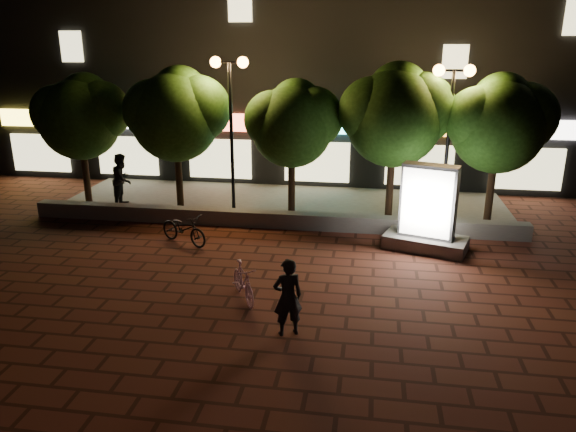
% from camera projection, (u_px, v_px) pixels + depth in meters
% --- Properties ---
extents(ground, '(80.00, 80.00, 0.00)m').
position_uv_depth(ground, '(241.00, 277.00, 13.89)').
color(ground, '#502419').
rests_on(ground, ground).
extents(retaining_wall, '(16.00, 0.45, 0.50)m').
position_uv_depth(retaining_wall, '(270.00, 219.00, 17.57)').
color(retaining_wall, slate).
rests_on(retaining_wall, ground).
extents(sidewalk, '(16.00, 5.00, 0.08)m').
position_uv_depth(sidewalk, '(282.00, 203.00, 19.99)').
color(sidewalk, slate).
rests_on(sidewalk, ground).
extents(building_block, '(28.00, 8.12, 11.30)m').
position_uv_depth(building_block, '(305.00, 57.00, 24.56)').
color(building_block, black).
rests_on(building_block, ground).
extents(tree_far_left, '(3.36, 2.80, 4.63)m').
position_uv_depth(tree_far_left, '(81.00, 114.00, 19.02)').
color(tree_far_left, black).
rests_on(tree_far_left, sidewalk).
extents(tree_left, '(3.60, 3.00, 4.89)m').
position_uv_depth(tree_left, '(177.00, 112.00, 18.46)').
color(tree_left, black).
rests_on(tree_left, sidewalk).
extents(tree_mid, '(3.24, 2.70, 4.50)m').
position_uv_depth(tree_mid, '(294.00, 121.00, 17.95)').
color(tree_mid, black).
rests_on(tree_mid, sidewalk).
extents(tree_right, '(3.72, 3.10, 5.07)m').
position_uv_depth(tree_right, '(396.00, 112.00, 17.36)').
color(tree_right, black).
rests_on(tree_right, sidewalk).
extents(tree_far_right, '(3.48, 2.90, 4.76)m').
position_uv_depth(tree_far_right, '(500.00, 121.00, 16.95)').
color(tree_far_right, black).
rests_on(tree_far_right, sidewalk).
extents(street_lamp_left, '(1.26, 0.36, 5.18)m').
position_uv_depth(street_lamp_left, '(230.00, 96.00, 17.75)').
color(street_lamp_left, black).
rests_on(street_lamp_left, sidewalk).
extents(street_lamp_right, '(1.26, 0.36, 4.98)m').
position_uv_depth(street_lamp_right, '(451.00, 104.00, 16.77)').
color(street_lamp_right, black).
rests_on(street_lamp_right, sidewalk).
extents(ad_kiosk, '(2.54, 1.80, 2.49)m').
position_uv_depth(ad_kiosk, '(427.00, 216.00, 15.47)').
color(ad_kiosk, slate).
rests_on(ad_kiosk, ground).
extents(scooter_pink, '(1.12, 1.50, 0.90)m').
position_uv_depth(scooter_pink, '(243.00, 282.00, 12.56)').
color(scooter_pink, '#BA7D9C').
rests_on(scooter_pink, ground).
extents(rider, '(0.72, 0.62, 1.66)m').
position_uv_depth(rider, '(288.00, 297.00, 10.97)').
color(rider, black).
rests_on(rider, ground).
extents(scooter_parked, '(1.85, 1.36, 0.93)m').
position_uv_depth(scooter_parked, '(184.00, 229.00, 16.05)').
color(scooter_parked, black).
rests_on(scooter_parked, ground).
extents(pedestrian, '(0.76, 0.95, 1.87)m').
position_uv_depth(pedestrian, '(122.00, 179.00, 19.43)').
color(pedestrian, black).
rests_on(pedestrian, sidewalk).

